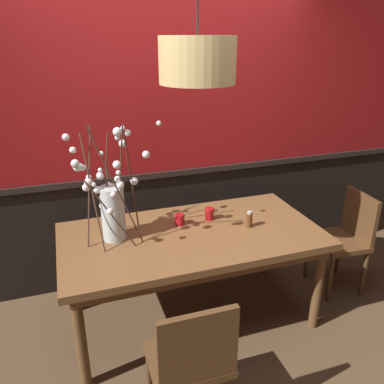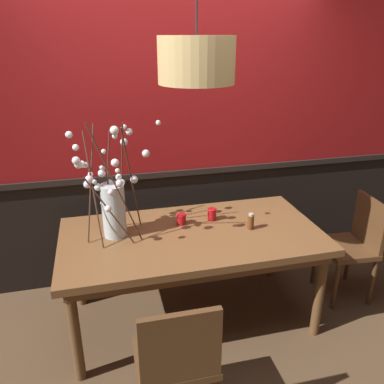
{
  "view_description": "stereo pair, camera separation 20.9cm",
  "coord_description": "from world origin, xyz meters",
  "px_view_note": "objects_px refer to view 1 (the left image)",
  "views": [
    {
      "loc": [
        -0.82,
        -2.41,
        2.12
      ],
      "look_at": [
        0.0,
        0.0,
        1.09
      ],
      "focal_mm": 36.4,
      "sensor_mm": 36.0,
      "label": 1
    },
    {
      "loc": [
        -0.62,
        -2.46,
        2.12
      ],
      "look_at": [
        0.0,
        0.0,
        1.09
      ],
      "focal_mm": 36.4,
      "sensor_mm": 36.0,
      "label": 2
    }
  ],
  "objects_px": {
    "vase_with_blossoms": "(111,206)",
    "candle_holder_nearer_edge": "(180,219)",
    "dining_table": "(192,243)",
    "condiment_bottle": "(249,220)",
    "candle_holder_nearer_center": "(209,214)",
    "pendant_lamp": "(197,60)",
    "chair_near_side_left": "(191,359)",
    "chair_far_side_right": "(193,209)",
    "chair_far_side_left": "(127,217)",
    "chair_head_east_end": "(346,235)"
  },
  "relations": [
    {
      "from": "candle_holder_nearer_center",
      "to": "chair_near_side_left",
      "type": "bearing_deg",
      "value": -115.51
    },
    {
      "from": "pendant_lamp",
      "to": "dining_table",
      "type": "bearing_deg",
      "value": 96.86
    },
    {
      "from": "candle_holder_nearer_edge",
      "to": "chair_far_side_left",
      "type": "bearing_deg",
      "value": 110.81
    },
    {
      "from": "chair_near_side_left",
      "to": "condiment_bottle",
      "type": "xyz_separation_m",
      "value": [
        0.75,
        0.86,
        0.31
      ]
    },
    {
      "from": "vase_with_blossoms",
      "to": "candle_holder_nearer_edge",
      "type": "distance_m",
      "value": 0.56
    },
    {
      "from": "chair_head_east_end",
      "to": "chair_far_side_right",
      "type": "relative_size",
      "value": 0.96
    },
    {
      "from": "chair_near_side_left",
      "to": "condiment_bottle",
      "type": "height_order",
      "value": "chair_near_side_left"
    },
    {
      "from": "dining_table",
      "to": "chair_head_east_end",
      "type": "bearing_deg",
      "value": -0.37
    },
    {
      "from": "vase_with_blossoms",
      "to": "chair_near_side_left",
      "type": "bearing_deg",
      "value": -76.25
    },
    {
      "from": "chair_head_east_end",
      "to": "pendant_lamp",
      "type": "xyz_separation_m",
      "value": [
        -1.4,
        -0.07,
        1.47
      ]
    },
    {
      "from": "chair_head_east_end",
      "to": "candle_holder_nearer_edge",
      "type": "relative_size",
      "value": 10.91
    },
    {
      "from": "candle_holder_nearer_center",
      "to": "candle_holder_nearer_edge",
      "type": "bearing_deg",
      "value": -177.11
    },
    {
      "from": "chair_far_side_right",
      "to": "candle_holder_nearer_edge",
      "type": "bearing_deg",
      "value": -115.57
    },
    {
      "from": "chair_head_east_end",
      "to": "dining_table",
      "type": "bearing_deg",
      "value": 179.63
    },
    {
      "from": "chair_far_side_right",
      "to": "vase_with_blossoms",
      "type": "distance_m",
      "value": 1.29
    },
    {
      "from": "chair_far_side_right",
      "to": "candle_holder_nearer_center",
      "type": "height_order",
      "value": "chair_far_side_right"
    },
    {
      "from": "chair_head_east_end",
      "to": "vase_with_blossoms",
      "type": "relative_size",
      "value": 1.04
    },
    {
      "from": "chair_far_side_right",
      "to": "dining_table",
      "type": "bearing_deg",
      "value": -109.11
    },
    {
      "from": "vase_with_blossoms",
      "to": "chair_far_side_left",
      "type": "bearing_deg",
      "value": 74.95
    },
    {
      "from": "chair_far_side_right",
      "to": "candle_holder_nearer_edge",
      "type": "xyz_separation_m",
      "value": [
        -0.36,
        -0.76,
        0.29
      ]
    },
    {
      "from": "chair_head_east_end",
      "to": "vase_with_blossoms",
      "type": "height_order",
      "value": "vase_with_blossoms"
    },
    {
      "from": "condiment_bottle",
      "to": "pendant_lamp",
      "type": "xyz_separation_m",
      "value": [
        -0.43,
        -0.03,
        1.15
      ]
    },
    {
      "from": "dining_table",
      "to": "candle_holder_nearer_center",
      "type": "height_order",
      "value": "candle_holder_nearer_center"
    },
    {
      "from": "chair_far_side_right",
      "to": "vase_with_blossoms",
      "type": "bearing_deg",
      "value": -137.01
    },
    {
      "from": "chair_near_side_left",
      "to": "chair_far_side_right",
      "type": "height_order",
      "value": "chair_far_side_right"
    },
    {
      "from": "vase_with_blossoms",
      "to": "pendant_lamp",
      "type": "xyz_separation_m",
      "value": [
        0.56,
        -0.18,
        0.96
      ]
    },
    {
      "from": "dining_table",
      "to": "condiment_bottle",
      "type": "relative_size",
      "value": 15.06
    },
    {
      "from": "pendant_lamp",
      "to": "chair_head_east_end",
      "type": "bearing_deg",
      "value": 2.67
    },
    {
      "from": "pendant_lamp",
      "to": "candle_holder_nearer_center",
      "type": "bearing_deg",
      "value": 51.9
    },
    {
      "from": "chair_far_side_right",
      "to": "vase_with_blossoms",
      "type": "xyz_separation_m",
      "value": [
        -0.87,
        -0.81,
        0.5
      ]
    },
    {
      "from": "chair_far_side_left",
      "to": "candle_holder_nearer_center",
      "type": "height_order",
      "value": "chair_far_side_left"
    },
    {
      "from": "chair_near_side_left",
      "to": "candle_holder_nearer_edge",
      "type": "relative_size",
      "value": 11.04
    },
    {
      "from": "vase_with_blossoms",
      "to": "chair_head_east_end",
      "type": "bearing_deg",
      "value": -3.29
    },
    {
      "from": "chair_head_east_end",
      "to": "chair_far_side_right",
      "type": "xyz_separation_m",
      "value": [
        -1.09,
        0.93,
        0.01
      ]
    },
    {
      "from": "candle_holder_nearer_edge",
      "to": "pendant_lamp",
      "type": "relative_size",
      "value": 0.07
    },
    {
      "from": "chair_far_side_left",
      "to": "chair_far_side_right",
      "type": "distance_m",
      "value": 0.65
    },
    {
      "from": "chair_far_side_right",
      "to": "candle_holder_nearer_edge",
      "type": "relative_size",
      "value": 11.42
    },
    {
      "from": "candle_holder_nearer_center",
      "to": "dining_table",
      "type": "bearing_deg",
      "value": -139.47
    },
    {
      "from": "vase_with_blossoms",
      "to": "candle_holder_nearer_center",
      "type": "bearing_deg",
      "value": 5.33
    },
    {
      "from": "candle_holder_nearer_edge",
      "to": "pendant_lamp",
      "type": "bearing_deg",
      "value": -77.51
    },
    {
      "from": "candle_holder_nearer_edge",
      "to": "condiment_bottle",
      "type": "height_order",
      "value": "condiment_bottle"
    },
    {
      "from": "candle_holder_nearer_center",
      "to": "candle_holder_nearer_edge",
      "type": "distance_m",
      "value": 0.25
    },
    {
      "from": "vase_with_blossoms",
      "to": "candle_holder_nearer_edge",
      "type": "xyz_separation_m",
      "value": [
        0.51,
        0.06,
        -0.21
      ]
    },
    {
      "from": "condiment_bottle",
      "to": "dining_table",
      "type": "bearing_deg",
      "value": 174.38
    },
    {
      "from": "chair_far_side_left",
      "to": "condiment_bottle",
      "type": "xyz_separation_m",
      "value": [
        0.78,
        -0.97,
        0.3
      ]
    },
    {
      "from": "vase_with_blossoms",
      "to": "candle_holder_nearer_center",
      "type": "distance_m",
      "value": 0.79
    },
    {
      "from": "chair_near_side_left",
      "to": "condiment_bottle",
      "type": "bearing_deg",
      "value": 48.82
    },
    {
      "from": "dining_table",
      "to": "condiment_bottle",
      "type": "bearing_deg",
      "value": -5.62
    },
    {
      "from": "candle_holder_nearer_edge",
      "to": "condiment_bottle",
      "type": "relative_size",
      "value": 0.64
    },
    {
      "from": "chair_near_side_left",
      "to": "candle_holder_nearer_center",
      "type": "distance_m",
      "value": 1.23
    }
  ]
}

